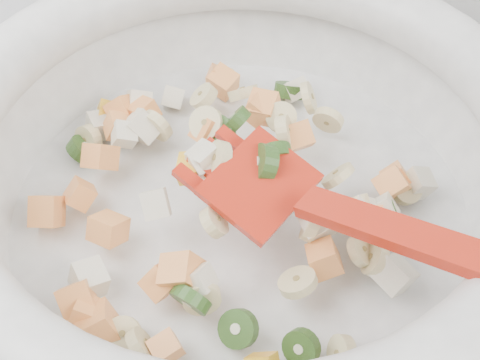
% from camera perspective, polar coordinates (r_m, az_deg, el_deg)
% --- Properties ---
extents(mixing_bowl, '(0.50, 0.44, 0.14)m').
position_cam_1_polar(mixing_bowl, '(0.47, 0.00, 1.35)').
color(mixing_bowl, white).
rests_on(mixing_bowl, counter).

